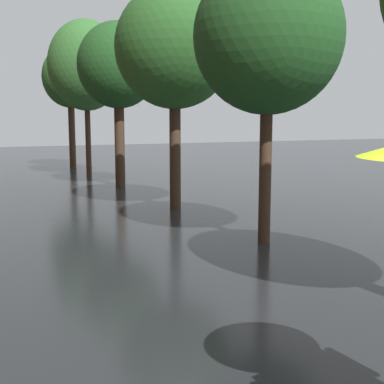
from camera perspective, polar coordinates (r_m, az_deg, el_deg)
The scene contains 5 objects.
street_tree_1 at distance 8.89m, azimuth 8.53°, elevation 16.77°, with size 2.50×2.50×4.80m.
street_tree_2 at distance 12.09m, azimuth -1.96°, elevation 15.85°, with size 2.75×2.75×5.19m.
street_tree_3 at distance 16.38m, azimuth -8.30°, elevation 13.79°, with size 2.53×2.53×5.14m.
street_tree_4 at distance 19.75m, azimuth -11.82°, elevation 13.72°, with size 2.80×2.80×5.78m.
street_tree_5 at distance 23.25m, azimuth -13.53°, elevation 12.38°, with size 2.40×2.40×5.31m.
Camera 1 is at (-2.15, -1.62, 2.16)m, focal length 47.49 mm.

